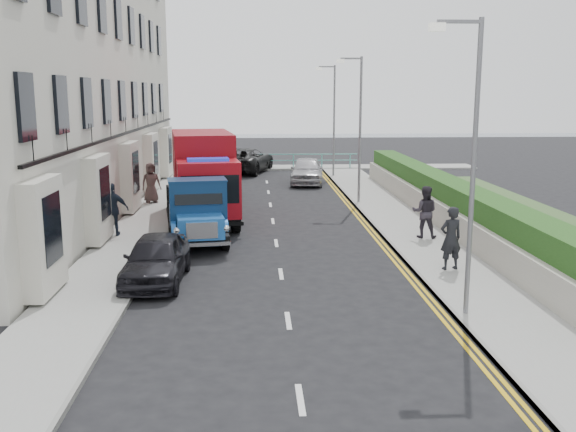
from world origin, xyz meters
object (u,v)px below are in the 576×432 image
object	(u,v)px
parked_car_front	(156,259)
pedestrian_east_near	(451,238)
lamp_mid	(358,121)
bedford_lorry	(198,215)
lamp_far	(332,114)
red_lorry	(204,174)
lamp_near	(469,153)

from	to	relation	value
parked_car_front	pedestrian_east_near	world-z (taller)	pedestrian_east_near
lamp_mid	bedford_lorry	xyz separation A→B (m)	(-6.96, -8.21, -2.91)
lamp_far	bedford_lorry	bearing A→B (deg)	-110.90
lamp_mid	pedestrian_east_near	world-z (taller)	lamp_mid
lamp_far	red_lorry	size ratio (longest dim) A/B	0.96
pedestrian_east_near	lamp_near	bearing A→B (deg)	63.25
parked_car_front	lamp_far	bearing A→B (deg)	72.76
red_lorry	pedestrian_east_near	bearing A→B (deg)	-55.54
lamp_near	pedestrian_east_near	size ratio (longest dim) A/B	3.65
lamp_near	parked_car_front	size ratio (longest dim) A/B	1.73
lamp_mid	lamp_far	distance (m)	10.00
red_lorry	parked_car_front	size ratio (longest dim) A/B	1.80
lamp_far	pedestrian_east_near	xyz separation A→B (m)	(0.90, -22.16, -2.92)
parked_car_front	red_lorry	bearing A→B (deg)	87.41
lamp_mid	bedford_lorry	bearing A→B (deg)	-130.27
lamp_far	pedestrian_east_near	bearing A→B (deg)	-87.68
lamp_mid	bedford_lorry	distance (m)	11.15
bedford_lorry	parked_car_front	distance (m)	4.49
red_lorry	pedestrian_east_near	size ratio (longest dim) A/B	3.80
pedestrian_east_near	red_lorry	bearing A→B (deg)	-61.10
parked_car_front	pedestrian_east_near	bearing A→B (deg)	4.73
lamp_mid	red_lorry	xyz separation A→B (m)	(-7.08, -3.45, -2.04)
lamp_far	parked_car_front	distance (m)	24.14
lamp_mid	red_lorry	bearing A→B (deg)	-154.06
bedford_lorry	pedestrian_east_near	world-z (taller)	bedford_lorry
lamp_mid	parked_car_front	distance (m)	15.18
lamp_far	lamp_mid	bearing A→B (deg)	-90.00
lamp_mid	parked_car_front	xyz separation A→B (m)	(-7.78, -12.61, -3.31)
lamp_near	lamp_far	xyz separation A→B (m)	(0.00, 26.00, 0.00)
lamp_near	pedestrian_east_near	xyz separation A→B (m)	(0.90, 3.84, -2.92)
parked_car_front	pedestrian_east_near	size ratio (longest dim) A/B	2.11
bedford_lorry	red_lorry	size ratio (longest dim) A/B	0.72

